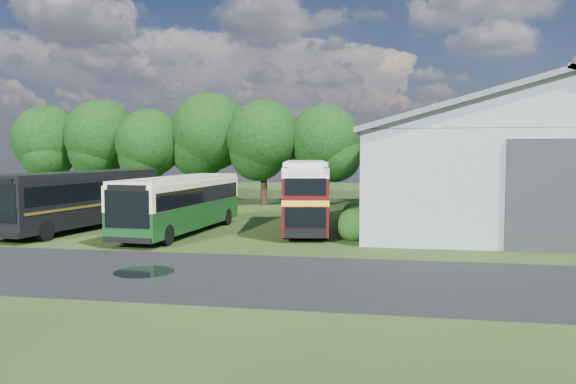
% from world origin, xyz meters
% --- Properties ---
extents(ground, '(120.00, 120.00, 0.00)m').
position_xyz_m(ground, '(0.00, 0.00, 0.00)').
color(ground, '#1C3310').
rests_on(ground, ground).
extents(asphalt_road, '(60.00, 8.00, 0.02)m').
position_xyz_m(asphalt_road, '(3.00, -3.00, 0.00)').
color(asphalt_road, black).
rests_on(asphalt_road, ground).
extents(puddle, '(2.20, 2.20, 0.01)m').
position_xyz_m(puddle, '(-1.50, -3.00, 0.00)').
color(puddle, black).
rests_on(puddle, ground).
extents(storage_shed, '(18.80, 24.80, 8.15)m').
position_xyz_m(storage_shed, '(15.00, 15.98, 4.17)').
color(storage_shed, gray).
rests_on(storage_shed, ground).
extents(tree_far_left, '(6.12, 6.12, 8.64)m').
position_xyz_m(tree_far_left, '(-23.00, 24.00, 5.56)').
color(tree_far_left, black).
rests_on(tree_far_left, ground).
extents(tree_left_a, '(6.46, 6.46, 9.12)m').
position_xyz_m(tree_left_a, '(-18.00, 24.50, 5.87)').
color(tree_left_a, black).
rests_on(tree_left_a, ground).
extents(tree_left_b, '(5.78, 5.78, 8.16)m').
position_xyz_m(tree_left_b, '(-13.00, 23.50, 5.25)').
color(tree_left_b, black).
rests_on(tree_left_b, ground).
extents(tree_mid, '(6.80, 6.80, 9.60)m').
position_xyz_m(tree_mid, '(-8.00, 24.80, 6.18)').
color(tree_mid, black).
rests_on(tree_mid, ground).
extents(tree_right_a, '(6.26, 6.26, 8.83)m').
position_xyz_m(tree_right_a, '(-3.00, 23.80, 5.69)').
color(tree_right_a, black).
rests_on(tree_right_a, ground).
extents(tree_right_b, '(5.98, 5.98, 8.45)m').
position_xyz_m(tree_right_b, '(2.00, 24.60, 5.44)').
color(tree_right_b, black).
rests_on(tree_right_b, ground).
extents(shrub_front, '(1.70, 1.70, 1.70)m').
position_xyz_m(shrub_front, '(5.60, 6.00, 0.00)').
color(shrub_front, '#194714').
rests_on(shrub_front, ground).
extents(shrub_mid, '(1.60, 1.60, 1.60)m').
position_xyz_m(shrub_mid, '(5.60, 8.00, 0.00)').
color(shrub_mid, '#194714').
rests_on(shrub_mid, ground).
extents(shrub_back, '(1.80, 1.80, 1.80)m').
position_xyz_m(shrub_back, '(5.60, 10.00, 0.00)').
color(shrub_back, '#194714').
rests_on(shrub_back, ground).
extents(bus_green_single, '(3.45, 11.35, 3.08)m').
position_xyz_m(bus_green_single, '(-3.80, 6.81, 1.64)').
color(bus_green_single, black).
rests_on(bus_green_single, ground).
extents(bus_maroon_double, '(3.62, 9.36, 3.92)m').
position_xyz_m(bus_maroon_double, '(2.72, 8.96, 1.96)').
color(bus_maroon_double, black).
rests_on(bus_maroon_double, ground).
extents(bus_dark_single, '(4.58, 12.29, 3.31)m').
position_xyz_m(bus_dark_single, '(-10.04, 7.37, 1.76)').
color(bus_dark_single, black).
rests_on(bus_dark_single, ground).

